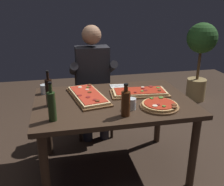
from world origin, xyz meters
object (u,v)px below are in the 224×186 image
(dining_table, at_px, (113,110))
(potted_plant_corner, at_px, (200,52))
(pizza_round_far, at_px, (160,105))
(seated_diner, at_px, (93,77))
(pizza_rectangular_front, at_px, (140,92))
(pizza_rectangular_left, at_px, (88,96))
(wine_bottle_dark, at_px, (49,92))
(oil_bottle_amber, at_px, (52,106))
(tumbler_near_camera, at_px, (44,89))
(vinegar_bottle_green, at_px, (126,103))
(diner_chair, at_px, (92,94))
(tumbler_far_side, at_px, (131,105))

(dining_table, relative_size, potted_plant_corner, 1.11)
(pizza_round_far, distance_m, seated_diner, 1.07)
(pizza_rectangular_front, xyz_separation_m, pizza_rectangular_left, (-0.49, 0.01, 0.00))
(pizza_round_far, height_order, wine_bottle_dark, wine_bottle_dark)
(potted_plant_corner, bearing_deg, oil_bottle_amber, -141.27)
(pizza_round_far, distance_m, potted_plant_corner, 2.25)
(oil_bottle_amber, xyz_separation_m, potted_plant_corner, (2.27, 1.82, -0.05))
(wine_bottle_dark, relative_size, tumbler_near_camera, 3.46)
(vinegar_bottle_green, height_order, seated_diner, seated_diner)
(oil_bottle_amber, relative_size, diner_chair, 0.35)
(pizza_round_far, bearing_deg, vinegar_bottle_green, -164.31)
(dining_table, bearing_deg, vinegar_bottle_green, -85.69)
(pizza_rectangular_front, relative_size, pizza_rectangular_left, 0.91)
(dining_table, xyz_separation_m, tumbler_near_camera, (-0.61, 0.30, 0.14))
(pizza_rectangular_front, relative_size, wine_bottle_dark, 1.82)
(pizza_rectangular_front, distance_m, vinegar_bottle_green, 0.50)
(diner_chair, height_order, seated_diner, seated_diner)
(pizza_round_far, bearing_deg, tumbler_near_camera, 150.22)
(tumbler_near_camera, relative_size, potted_plant_corner, 0.07)
(pizza_rectangular_front, height_order, pizza_round_far, same)
(dining_table, height_order, tumbler_near_camera, tumbler_near_camera)
(pizza_rectangular_front, relative_size, pizza_round_far, 1.73)
(pizza_rectangular_left, relative_size, tumbler_near_camera, 6.94)
(diner_chair, relative_size, seated_diner, 0.65)
(dining_table, height_order, oil_bottle_amber, oil_bottle_amber)
(pizza_round_far, height_order, oil_bottle_amber, oil_bottle_amber)
(seated_diner, bearing_deg, pizza_rectangular_front, -61.01)
(diner_chair, height_order, potted_plant_corner, potted_plant_corner)
(vinegar_bottle_green, bearing_deg, oil_bottle_amber, 176.45)
(diner_chair, bearing_deg, pizza_round_far, -68.93)
(diner_chair, bearing_deg, pizza_rectangular_left, -100.39)
(pizza_round_far, relative_size, wine_bottle_dark, 1.05)
(wine_bottle_dark, distance_m, potted_plant_corner, 2.76)
(pizza_rectangular_left, height_order, pizza_round_far, same)
(dining_table, xyz_separation_m, pizza_rectangular_front, (0.28, 0.09, 0.11))
(tumbler_far_side, bearing_deg, seated_diner, 100.69)
(oil_bottle_amber, bearing_deg, seated_diner, 66.48)
(dining_table, relative_size, seated_diner, 1.05)
(wine_bottle_dark, height_order, oil_bottle_amber, wine_bottle_dark)
(vinegar_bottle_green, distance_m, tumbler_far_side, 0.15)
(oil_bottle_amber, xyz_separation_m, seated_diner, (0.45, 1.04, -0.12))
(pizza_rectangular_left, xyz_separation_m, oil_bottle_amber, (-0.31, -0.41, 0.10))
(oil_bottle_amber, bearing_deg, diner_chair, 68.69)
(pizza_rectangular_front, bearing_deg, pizza_round_far, -78.66)
(seated_diner, bearing_deg, dining_table, -83.95)
(pizza_rectangular_left, distance_m, seated_diner, 0.64)
(pizza_rectangular_left, height_order, potted_plant_corner, potted_plant_corner)
(tumbler_near_camera, bearing_deg, pizza_rectangular_front, -13.27)
(pizza_rectangular_left, distance_m, wine_bottle_dark, 0.37)
(dining_table, bearing_deg, pizza_rectangular_left, 153.70)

